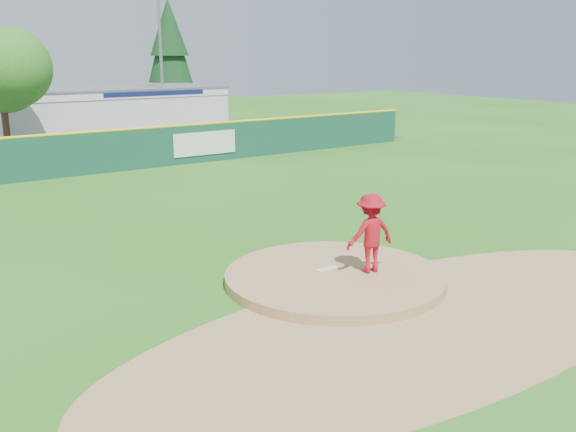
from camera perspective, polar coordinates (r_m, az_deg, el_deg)
ground at (r=16.23m, az=4.15°, el=-5.87°), size 120.00×120.00×0.00m
pitchers_mound at (r=16.23m, az=4.15°, el=-5.87°), size 5.50×5.50×0.50m
pitching_rubber at (r=16.36m, az=3.49°, el=-4.70°), size 0.60×0.15×0.04m
infield_dirt_arc at (r=14.23m, az=12.00°, el=-9.13°), size 15.40×15.40×0.01m
parking_lot at (r=40.26m, az=-21.37°, el=5.38°), size 44.00×16.00×0.02m
pitcher at (r=16.03m, az=7.34°, el=-1.53°), size 1.39×0.94×2.00m
van at (r=38.25m, az=-16.54°, el=6.26°), size 4.65×3.01×1.19m
pool_building_grp at (r=46.59m, az=-15.97°, el=8.95°), size 15.20×8.20×3.31m
fence_banners at (r=31.23m, az=-18.81°, el=5.11°), size 17.65×0.04×1.20m
outfield_fence at (r=31.56m, az=-17.32°, el=5.48°), size 40.00×0.14×2.07m
deciduous_tree at (r=37.49m, az=-24.21°, el=11.52°), size 5.60×5.60×7.36m
conifer_tree at (r=52.83m, az=-10.48°, el=14.05°), size 4.40×4.40×9.50m
light_pole_right at (r=44.79m, az=-11.25°, el=14.00°), size 1.75×0.25×10.00m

